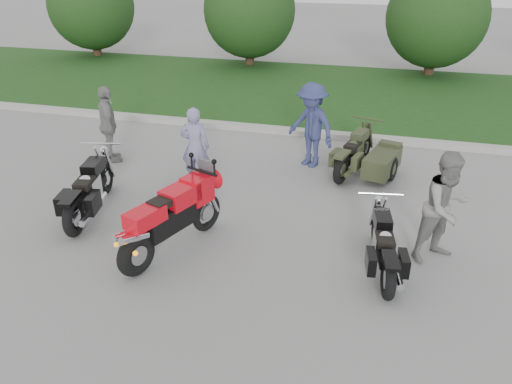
% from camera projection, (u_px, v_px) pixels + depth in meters
% --- Properties ---
extents(ground, '(80.00, 80.00, 0.00)m').
position_uv_depth(ground, '(200.00, 253.00, 8.11)').
color(ground, gray).
rests_on(ground, ground).
extents(curb, '(60.00, 0.30, 0.15)m').
position_uv_depth(curb, '(281.00, 130.00, 13.26)').
color(curb, '#A6A49C').
rests_on(curb, ground).
extents(grass_strip, '(60.00, 8.00, 0.14)m').
position_uv_depth(grass_strip, '(308.00, 91.00, 16.86)').
color(grass_strip, '#23581E').
rests_on(grass_strip, ground).
extents(tree_far_left, '(3.60, 3.60, 4.00)m').
position_uv_depth(tree_far_left, '(91.00, 6.00, 21.17)').
color(tree_far_left, '#3F2B1C').
rests_on(tree_far_left, ground).
extents(tree_mid_left, '(3.60, 3.60, 4.00)m').
position_uv_depth(tree_mid_left, '(249.00, 11.00, 19.52)').
color(tree_mid_left, '#3F2B1C').
rests_on(tree_mid_left, ground).
extents(tree_mid_right, '(3.60, 3.60, 4.00)m').
position_uv_depth(tree_mid_right, '(437.00, 17.00, 17.87)').
color(tree_mid_right, '#3F2B1C').
rests_on(tree_mid_right, ground).
extents(sportbike_red, '(0.98, 2.22, 1.09)m').
position_uv_depth(sportbike_red, '(170.00, 217.00, 7.87)').
color(sportbike_red, black).
rests_on(sportbike_red, ground).
extents(cruiser_left, '(0.72, 2.31, 0.90)m').
position_uv_depth(cruiser_left, '(88.00, 192.00, 9.07)').
color(cruiser_left, black).
rests_on(cruiser_left, ground).
extents(cruiser_right, '(0.54, 2.03, 0.78)m').
position_uv_depth(cruiser_right, '(384.00, 248.00, 7.49)').
color(cruiser_right, black).
rests_on(cruiser_right, ground).
extents(cruiser_sidecar, '(1.37, 2.14, 0.84)m').
position_uv_depth(cruiser_sidecar, '(370.00, 159.00, 10.66)').
color(cruiser_sidecar, black).
rests_on(cruiser_sidecar, ground).
extents(person_stripe, '(0.64, 0.46, 1.64)m').
position_uv_depth(person_stripe, '(195.00, 146.00, 10.13)').
color(person_stripe, '#827EAC').
rests_on(person_stripe, ground).
extents(person_grey, '(1.10, 1.08, 1.79)m').
position_uv_depth(person_grey, '(446.00, 207.00, 7.61)').
color(person_grey, gray).
rests_on(person_grey, ground).
extents(person_denim, '(1.40, 1.25, 1.89)m').
position_uv_depth(person_denim, '(311.00, 125.00, 10.94)').
color(person_denim, navy).
rests_on(person_denim, ground).
extents(person_back, '(0.96, 1.07, 1.75)m').
position_uv_depth(person_back, '(108.00, 125.00, 11.21)').
color(person_back, gray).
rests_on(person_back, ground).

